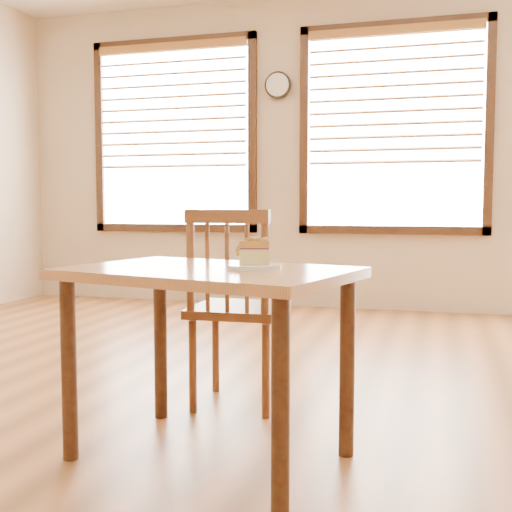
{
  "coord_description": "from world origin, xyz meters",
  "views": [
    {
      "loc": [
        0.74,
        -2.15,
        0.99
      ],
      "look_at": [
        0.06,
        0.21,
        0.8
      ],
      "focal_mm": 45.0,
      "sensor_mm": 36.0,
      "label": 1
    }
  ],
  "objects": [
    {
      "name": "plate",
      "position": [
        0.06,
        0.18,
        0.76
      ],
      "size": [
        0.21,
        0.21,
        0.02
      ],
      "color": "white",
      "rests_on": "cafe_table_main"
    },
    {
      "name": "cafe_table_main",
      "position": [
        -0.12,
        0.16,
        0.64
      ],
      "size": [
        1.2,
        0.94,
        0.75
      ],
      "rotation": [
        0.0,
        0.0,
        -0.24
      ],
      "color": "#BB7D48",
      "rests_on": "ground"
    },
    {
      "name": "window_right",
      "position": [
        0.3,
        3.97,
        1.81
      ],
      "size": [
        1.76,
        0.1,
        1.96
      ],
      "color": "white",
      "rests_on": "room_shell"
    },
    {
      "name": "wall_clock",
      "position": [
        -0.8,
        3.96,
        2.15
      ],
      "size": [
        0.26,
        0.05,
        0.26
      ],
      "color": "black",
      "rests_on": "room_shell"
    },
    {
      "name": "ground",
      "position": [
        0.0,
        0.0,
        0.0
      ],
      "size": [
        8.0,
        8.0,
        0.0
      ],
      "primitive_type": "plane",
      "color": "#9E5C2E"
    },
    {
      "name": "cafe_chair_main",
      "position": [
        -0.21,
        0.8,
        0.5
      ],
      "size": [
        0.46,
        0.46,
        0.98
      ],
      "rotation": [
        0.0,
        0.0,
        3.17
      ],
      "color": "brown",
      "rests_on": "ground"
    },
    {
      "name": "window_left",
      "position": [
        -1.9,
        3.97,
        1.81
      ],
      "size": [
        1.76,
        0.1,
        1.96
      ],
      "color": "white",
      "rests_on": "room_shell"
    },
    {
      "name": "cake_slice",
      "position": [
        0.06,
        0.18,
        0.82
      ],
      "size": [
        0.13,
        0.12,
        0.11
      ],
      "rotation": [
        0.0,
        0.0,
        0.33
      ],
      "color": "#EFD787",
      "rests_on": "plate"
    }
  ]
}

